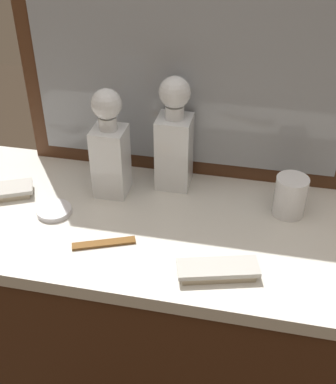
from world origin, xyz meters
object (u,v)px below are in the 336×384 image
crystal_decanter_center (110,154)px  crystal_tumbler_center (290,198)px  crystal_decanter_right (174,144)px  porcelain_dish (54,211)px  silver_brush_left (218,270)px  tortoiseshell_comb (104,243)px

crystal_decanter_center → crystal_tumbler_center: (0.42, -0.00, -0.06)m
crystal_decanter_right → crystal_tumbler_center: (0.28, -0.06, -0.07)m
crystal_decanter_center → crystal_tumbler_center: crystal_decanter_center is taller
porcelain_dish → silver_brush_left: bearing=-17.3°
crystal_decanter_right → porcelain_dish: size_ratio=3.52×
crystal_decanter_right → crystal_tumbler_center: bearing=-13.0°
porcelain_dish → tortoiseshell_comb: 0.17m
crystal_decanter_right → silver_brush_left: crystal_decanter_right is taller
crystal_decanter_center → silver_brush_left: (0.28, -0.23, -0.09)m
crystal_decanter_right → tortoiseshell_comb: size_ratio=2.13×
crystal_decanter_right → crystal_decanter_center: size_ratio=1.05×
crystal_decanter_right → silver_brush_left: size_ratio=1.66×
crystal_decanter_right → porcelain_dish: 0.32m
crystal_tumbler_center → silver_brush_left: bearing=-119.5°
crystal_decanter_center → silver_brush_left: bearing=-39.3°
crystal_tumbler_center → tortoiseshell_comb: size_ratio=0.71×
silver_brush_left → tortoiseshell_comb: bearing=170.7°
crystal_decanter_center → tortoiseshell_comb: (0.04, -0.19, -0.10)m
crystal_tumbler_center → silver_brush_left: size_ratio=0.56×
tortoiseshell_comb → crystal_decanter_center: bearing=101.4°
porcelain_dish → tortoiseshell_comb: porcelain_dish is taller
crystal_tumbler_center → tortoiseshell_comb: bearing=-153.0°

